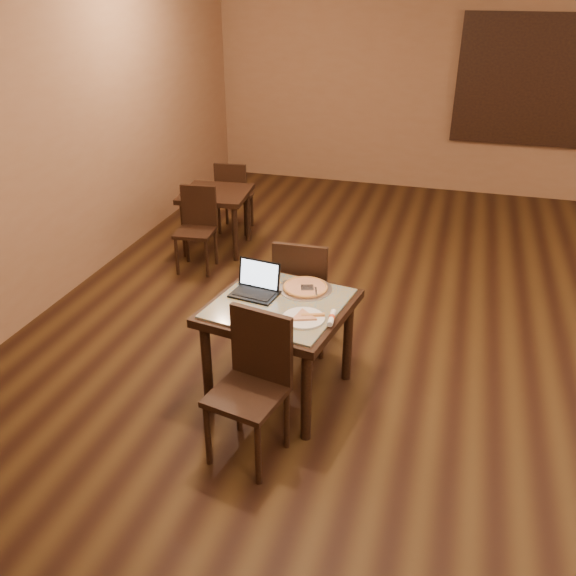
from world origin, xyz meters
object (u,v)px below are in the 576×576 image
(chair_main_near, at_px, (253,378))
(other_table_b, at_px, (216,202))
(chair_main_far, at_px, (303,290))
(other_table_b_chair_far, at_px, (233,193))
(laptop, at_px, (257,285))
(other_table_b_chair_near, at_px, (197,223))
(pizza_pan, at_px, (305,289))
(tiled_table, at_px, (280,315))

(chair_main_near, relative_size, other_table_b, 1.26)
(chair_main_far, distance_m, other_table_b_chair_far, 2.69)
(laptop, relative_size, other_table_b_chair_near, 0.40)
(chair_main_near, bearing_deg, laptop, 118.46)
(other_table_b_chair_far, bearing_deg, laptop, 108.61)
(chair_main_far, bearing_deg, chair_main_near, 89.08)
(other_table_b, xyz_separation_m, other_table_b_chair_far, (0.01, 0.50, -0.07))
(other_table_b, distance_m, other_table_b_chair_far, 0.51)
(pizza_pan, height_order, other_table_b_chair_far, other_table_b_chair_far)
(other_table_b_chair_far, bearing_deg, chair_main_far, 117.07)
(tiled_table, bearing_deg, pizza_pan, 72.86)
(chair_main_far, xyz_separation_m, other_table_b, (-1.46, 1.76, -0.00))
(other_table_b_chair_near, bearing_deg, chair_main_far, -46.14)
(laptop, bearing_deg, other_table_b_chair_near, 133.76)
(pizza_pan, xyz_separation_m, other_table_b, (-1.58, 2.13, -0.21))
(tiled_table, distance_m, chair_main_near, 0.63)
(other_table_b, relative_size, other_table_b_chair_far, 0.90)
(chair_main_far, bearing_deg, tiled_table, 88.16)
(chair_main_far, xyz_separation_m, other_table_b_chair_near, (-1.47, 1.25, -0.07))
(tiled_table, bearing_deg, other_table_b, 131.05)
(pizza_pan, bearing_deg, other_table_b_chair_near, 134.29)
(tiled_table, relative_size, pizza_pan, 2.74)
(chair_main_far, relative_size, other_table_b_chair_far, 1.14)
(pizza_pan, bearing_deg, chair_main_far, 107.47)
(chair_main_near, relative_size, other_table_b_chair_far, 1.13)
(pizza_pan, bearing_deg, chair_main_near, -96.84)
(tiled_table, xyz_separation_m, other_table_b, (-1.46, 2.37, -0.10))
(other_table_b_chair_near, bearing_deg, other_table_b_chair_far, 83.46)
(tiled_table, distance_m, pizza_pan, 0.29)
(tiled_table, relative_size, other_table_b, 1.36)
(tiled_table, xyz_separation_m, other_table_b_chair_far, (-1.45, 2.87, -0.17))
(tiled_table, xyz_separation_m, chair_main_near, (0.02, -0.62, -0.11))
(chair_main_far, relative_size, other_table_b_chair_near, 1.14)
(tiled_table, relative_size, other_table_b_chair_near, 1.22)
(chair_main_near, bearing_deg, tiled_table, 103.20)
(pizza_pan, xyz_separation_m, other_table_b_chair_far, (-1.57, 2.63, -0.28))
(tiled_table, bearing_deg, other_table_b_chair_near, 137.59)
(chair_main_far, xyz_separation_m, laptop, (-0.20, -0.51, 0.26))
(laptop, distance_m, pizza_pan, 0.35)
(laptop, relative_size, other_table_b, 0.45)
(chair_main_near, relative_size, laptop, 2.82)
(tiled_table, relative_size, laptop, 3.04)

